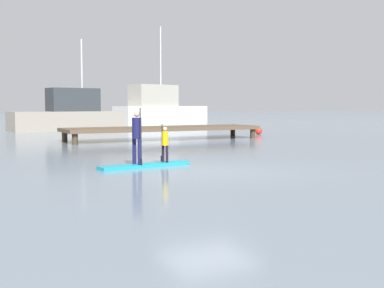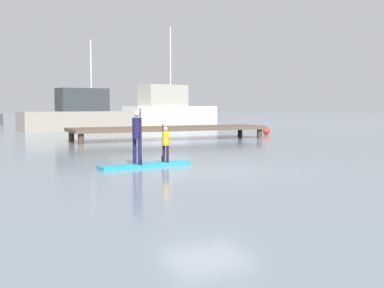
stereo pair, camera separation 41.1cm
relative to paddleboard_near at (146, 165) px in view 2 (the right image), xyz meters
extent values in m
plane|color=gray|center=(1.13, -1.82, -0.05)|extent=(240.00, 240.00, 0.00)
cube|color=#1E9EB2|center=(-0.07, -0.01, 0.00)|extent=(2.84, 0.90, 0.10)
cube|color=#1E9EB2|center=(1.36, 0.20, 0.00)|extent=(0.29, 0.39, 0.09)
cylinder|color=#19194C|center=(-0.30, 0.12, 0.43)|extent=(0.11, 0.11, 0.76)
cylinder|color=#19194C|center=(-0.26, -0.20, 0.43)|extent=(0.11, 0.11, 0.76)
cylinder|color=#19194C|center=(-0.28, -0.04, 1.12)|extent=(0.32, 0.32, 0.62)
sphere|color=beige|center=(-0.28, -0.04, 1.54)|extent=(0.18, 0.18, 0.18)
cylinder|color=black|center=(-0.25, -0.25, 0.89)|extent=(0.03, 0.03, 1.67)
cube|color=black|center=(-0.25, -0.25, 0.14)|extent=(0.05, 0.14, 0.18)
cylinder|color=black|center=(0.67, 0.21, 0.31)|extent=(0.08, 0.08, 0.52)
cylinder|color=black|center=(0.70, -0.01, 0.31)|extent=(0.08, 0.08, 0.52)
cylinder|color=#F2B20C|center=(0.69, 0.10, 0.78)|extent=(0.22, 0.22, 0.43)
sphere|color=beige|center=(0.69, 0.10, 1.08)|extent=(0.12, 0.12, 0.12)
cylinder|color=black|center=(0.67, 0.26, 0.64)|extent=(0.03, 0.03, 1.17)
cube|color=black|center=(0.67, 0.26, 0.14)|extent=(0.05, 0.14, 0.18)
cube|color=#9E9384|center=(3.13, 23.00, 0.64)|extent=(8.54, 3.53, 1.38)
cube|color=#33383D|center=(3.55, 23.07, 2.18)|extent=(3.82, 2.28, 1.70)
cylinder|color=silver|center=(4.27, 23.17, 4.83)|extent=(0.12, 0.12, 3.61)
cube|color=silver|center=(13.73, 29.93, 0.82)|extent=(10.05, 5.12, 1.73)
cube|color=#B2AD9E|center=(12.72, 29.62, 2.68)|extent=(4.88, 3.25, 1.99)
cylinder|color=silver|center=(13.57, 29.88, 6.40)|extent=(0.12, 0.12, 5.46)
cube|color=brown|center=(5.26, 10.54, 0.55)|extent=(10.59, 2.70, 0.18)
cylinder|color=#473828|center=(0.26, 9.50, 0.29)|extent=(0.28, 0.28, 0.69)
cylinder|color=#473828|center=(0.26, 11.59, 0.29)|extent=(0.28, 0.28, 0.69)
cylinder|color=#473828|center=(10.25, 9.50, 0.29)|extent=(0.28, 0.28, 0.69)
cylinder|color=#473828|center=(10.25, 11.59, 0.29)|extent=(0.28, 0.28, 0.69)
sphere|color=red|center=(12.50, 12.16, 0.18)|extent=(0.46, 0.46, 0.46)
camera|label=1|loc=(-5.56, -13.90, 1.80)|focal=46.97mm
camera|label=2|loc=(-5.19, -14.08, 1.80)|focal=46.97mm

